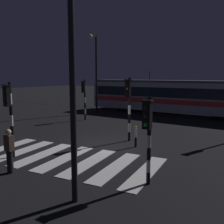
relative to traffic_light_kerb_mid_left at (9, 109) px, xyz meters
The scene contains 13 objects.
ground_plane 5.22m from the traffic_light_kerb_mid_left, 63.90° to the left, with size 120.00×120.00×0.00m, color black.
rail_near 16.17m from the traffic_light_kerb_mid_left, 82.57° to the left, with size 80.00×0.12×0.03m, color #59595E.
rail_far 17.59m from the traffic_light_kerb_mid_left, 83.18° to the left, with size 80.00×0.12×0.03m, color #59595E.
crosswalk_zebra 3.31m from the traffic_light_kerb_mid_left, 31.67° to the left, with size 8.77×4.92×0.02m.
traffic_light_kerb_mid_left is the anchor object (origin of this frame).
traffic_light_corner_near_right 6.45m from the traffic_light_kerb_mid_left, ahead, with size 0.36×0.42×3.01m.
traffic_light_median_centre 6.25m from the traffic_light_kerb_mid_left, 62.73° to the left, with size 0.36×0.42×3.58m.
traffic_light_corner_far_left 10.21m from the traffic_light_kerb_mid_left, 111.34° to the left, with size 0.36×0.42×3.36m.
street_lamp_trackside_left 14.50m from the traffic_light_kerb_mid_left, 112.42° to the left, with size 0.44×1.21×7.54m.
street_lamp_near_kerb 6.04m from the traffic_light_kerb_mid_left, 17.91° to the right, with size 0.44×1.21×7.91m.
tram 16.66m from the traffic_light_kerb_mid_left, 85.20° to the left, with size 17.43×2.58×4.15m.
pedestrian_waiting_at_kerb 2.38m from the traffic_light_kerb_mid_left, 35.99° to the right, with size 0.36×0.24×1.71m.
bollard_island_edge 6.29m from the traffic_light_kerb_mid_left, 51.10° to the left, with size 0.12×0.12×1.11m.
Camera 1 is at (7.99, -10.98, 3.70)m, focal length 41.12 mm.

